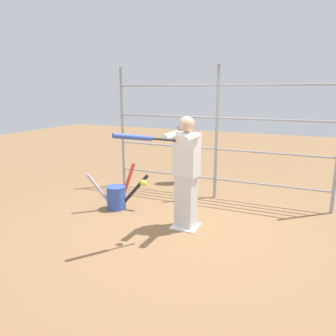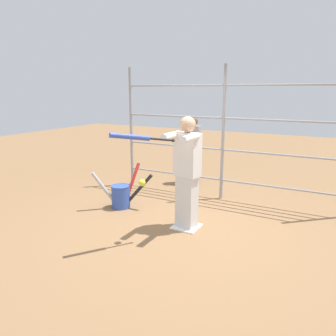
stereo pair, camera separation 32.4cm
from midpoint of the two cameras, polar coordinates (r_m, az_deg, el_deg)
name	(u,v)px [view 1 (the left image)]	position (r m, az deg, el deg)	size (l,w,h in m)	color
ground_plane	(185,227)	(5.22, 1.25, -10.19)	(24.00, 24.00, 0.00)	olive
home_plate	(185,226)	(5.22, 1.25, -10.09)	(0.40, 0.40, 0.02)	white
fence_backstop	(217,134)	(6.34, 7.02, 5.97)	(4.27, 0.06, 2.56)	#939399
batter	(186,169)	(4.91, 1.23, -0.25)	(0.44, 0.64, 1.72)	silver
baseball_bat_swinging	(138,138)	(4.16, -7.44, 5.27)	(0.55, 0.77, 0.18)	black
softball_in_flight	(144,183)	(4.48, -6.36, -2.66)	(0.10, 0.10, 0.10)	yellow
bat_bucket	(117,196)	(5.99, -10.43, -4.86)	(0.97, 0.73, 0.80)	#3351B2
bystander_behind_fence	(185,149)	(7.45, 1.67, 3.36)	(0.31, 0.19, 1.52)	#3F3F47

